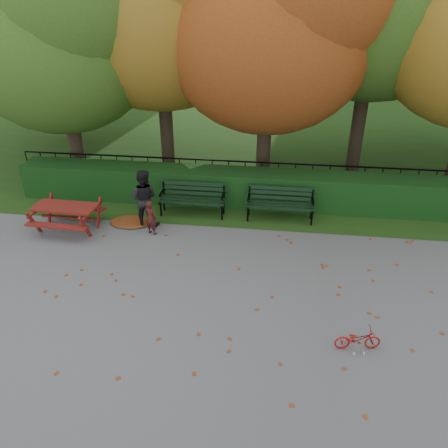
# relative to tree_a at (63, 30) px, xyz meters

# --- Properties ---
(ground) EXTENTS (90.00, 90.00, 0.00)m
(ground) POSITION_rel_tree_a_xyz_m (5.19, -5.58, -4.52)
(ground) COLOR slate
(ground) RESTS_ON ground
(grass_strip) EXTENTS (90.00, 90.00, 0.00)m
(grass_strip) POSITION_rel_tree_a_xyz_m (5.19, 8.42, -4.52)
(grass_strip) COLOR #203D13
(grass_strip) RESTS_ON ground
(hedge) EXTENTS (13.00, 0.90, 1.00)m
(hedge) POSITION_rel_tree_a_xyz_m (5.19, -1.08, -4.02)
(hedge) COLOR black
(hedge) RESTS_ON ground
(iron_fence) EXTENTS (14.00, 0.04, 1.02)m
(iron_fence) POSITION_rel_tree_a_xyz_m (5.19, -0.28, -3.98)
(iron_fence) COLOR black
(iron_fence) RESTS_ON ground
(tree_a) EXTENTS (5.88, 5.60, 7.48)m
(tree_a) POSITION_rel_tree_a_xyz_m (0.00, 0.00, 0.00)
(tree_a) COLOR black
(tree_a) RESTS_ON ground
(tree_c) EXTENTS (6.30, 6.00, 8.00)m
(tree_c) POSITION_rel_tree_a_xyz_m (6.02, 0.38, 0.30)
(tree_c) COLOR black
(tree_c) RESTS_ON ground
(bench_left) EXTENTS (1.80, 0.57, 0.88)m
(bench_left) POSITION_rel_tree_a_xyz_m (3.89, -1.88, -4.00)
(bench_left) COLOR black
(bench_left) RESTS_ON ground
(bench_right) EXTENTS (1.80, 0.57, 0.88)m
(bench_right) POSITION_rel_tree_a_xyz_m (6.29, -1.88, -4.00)
(bench_right) COLOR black
(bench_right) RESTS_ON ground
(picnic_table) EXTENTS (1.67, 1.37, 0.78)m
(picnic_table) POSITION_rel_tree_a_xyz_m (0.83, -3.20, -3.98)
(picnic_table) COLOR maroon
(picnic_table) RESTS_ON ground
(leaf_pile) EXTENTS (1.17, 0.86, 0.08)m
(leaf_pile) POSITION_rel_tree_a_xyz_m (2.32, -2.66, -4.48)
(leaf_pile) COLOR maroon
(leaf_pile) RESTS_ON ground
(leaf_scatter) EXTENTS (9.00, 5.70, 0.01)m
(leaf_scatter) POSITION_rel_tree_a_xyz_m (5.19, -5.28, -4.51)
(leaf_scatter) COLOR maroon
(leaf_scatter) RESTS_ON ground
(child) EXTENTS (0.40, 0.34, 0.93)m
(child) POSITION_rel_tree_a_xyz_m (3.05, -3.12, -4.06)
(child) COLOR #421915
(child) RESTS_ON ground
(adult) EXTENTS (0.77, 0.61, 1.56)m
(adult) POSITION_rel_tree_a_xyz_m (2.76, -2.68, -3.74)
(adult) COLOR black
(adult) RESTS_ON ground
(bicycle) EXTENTS (0.84, 0.40, 0.42)m
(bicycle) POSITION_rel_tree_a_xyz_m (7.72, -6.61, -4.31)
(bicycle) COLOR #AC130F
(bicycle) RESTS_ON ground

